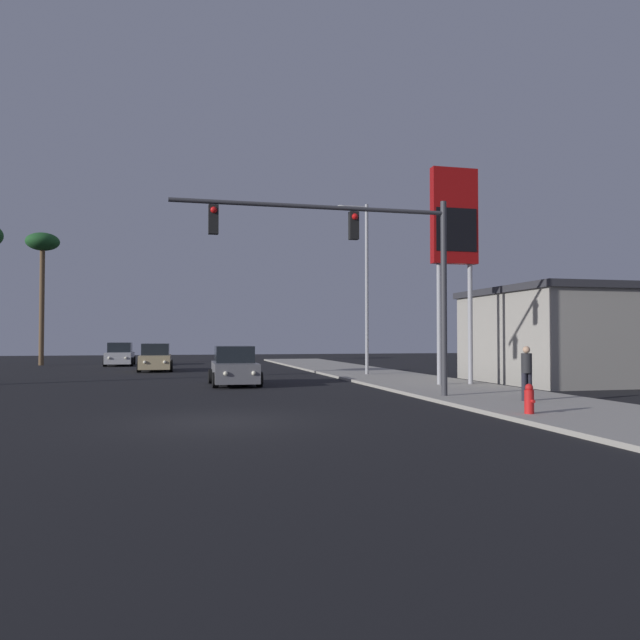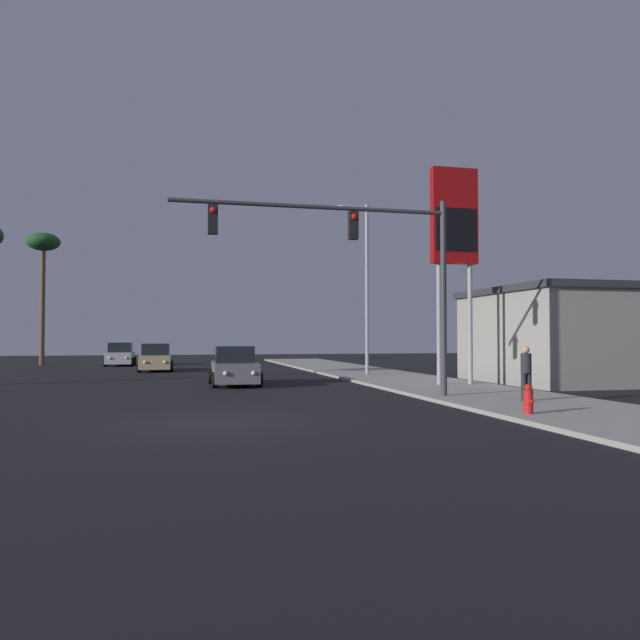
{
  "view_description": "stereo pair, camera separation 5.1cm",
  "coord_description": "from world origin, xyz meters",
  "px_view_note": "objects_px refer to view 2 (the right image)",
  "views": [
    {
      "loc": [
        -1.13,
        -15.43,
        2.06
      ],
      "look_at": [
        5.76,
        13.2,
        2.88
      ],
      "focal_mm": 35.0,
      "sensor_mm": 36.0,
      "label": 1
    },
    {
      "loc": [
        -1.08,
        -15.44,
        2.06
      ],
      "look_at": [
        5.76,
        13.2,
        2.88
      ],
      "focal_mm": 35.0,
      "sensor_mm": 36.0,
      "label": 2
    }
  ],
  "objects_px": {
    "street_lamp": "(365,279)",
    "gas_station_sign": "(454,228)",
    "car_grey": "(234,367)",
    "traffic_light_mast": "(366,252)",
    "fire_hydrant": "(528,399)",
    "pedestrian_on_sidewalk": "(526,371)",
    "car_silver": "(120,355)",
    "car_tan": "(156,359)",
    "palm_tree_far": "(43,250)"
  },
  "relations": [
    {
      "from": "fire_hydrant",
      "to": "pedestrian_on_sidewalk",
      "type": "distance_m",
      "value": 3.4
    },
    {
      "from": "traffic_light_mast",
      "to": "palm_tree_far",
      "type": "distance_m",
      "value": 34.11
    },
    {
      "from": "car_tan",
      "to": "traffic_light_mast",
      "type": "bearing_deg",
      "value": 110.44
    },
    {
      "from": "traffic_light_mast",
      "to": "car_silver",
      "type": "bearing_deg",
      "value": 109.02
    },
    {
      "from": "palm_tree_far",
      "to": "car_grey",
      "type": "bearing_deg",
      "value": -62.02
    },
    {
      "from": "car_grey",
      "to": "gas_station_sign",
      "type": "xyz_separation_m",
      "value": [
        8.8,
        -3.15,
        5.86
      ]
    },
    {
      "from": "traffic_light_mast",
      "to": "street_lamp",
      "type": "xyz_separation_m",
      "value": [
        3.78,
        12.16,
        0.3
      ]
    },
    {
      "from": "gas_station_sign",
      "to": "pedestrian_on_sidewalk",
      "type": "distance_m",
      "value": 8.81
    },
    {
      "from": "car_silver",
      "to": "pedestrian_on_sidewalk",
      "type": "height_order",
      "value": "pedestrian_on_sidewalk"
    },
    {
      "from": "pedestrian_on_sidewalk",
      "to": "car_grey",
      "type": "bearing_deg",
      "value": 128.6
    },
    {
      "from": "car_grey",
      "to": "fire_hydrant",
      "type": "height_order",
      "value": "car_grey"
    },
    {
      "from": "street_lamp",
      "to": "car_silver",
      "type": "bearing_deg",
      "value": 130.03
    },
    {
      "from": "street_lamp",
      "to": "gas_station_sign",
      "type": "bearing_deg",
      "value": -78.62
    },
    {
      "from": "street_lamp",
      "to": "pedestrian_on_sidewalk",
      "type": "relative_size",
      "value": 5.39
    },
    {
      "from": "car_grey",
      "to": "pedestrian_on_sidewalk",
      "type": "relative_size",
      "value": 2.59
    },
    {
      "from": "car_silver",
      "to": "car_grey",
      "type": "xyz_separation_m",
      "value": [
        6.25,
        -20.53,
        0.0
      ]
    },
    {
      "from": "street_lamp",
      "to": "fire_hydrant",
      "type": "distance_m",
      "value": 17.86
    },
    {
      "from": "fire_hydrant",
      "to": "pedestrian_on_sidewalk",
      "type": "height_order",
      "value": "pedestrian_on_sidewalk"
    },
    {
      "from": "traffic_light_mast",
      "to": "gas_station_sign",
      "type": "xyz_separation_m",
      "value": [
        5.31,
        4.59,
        1.8
      ]
    },
    {
      "from": "fire_hydrant",
      "to": "pedestrian_on_sidewalk",
      "type": "relative_size",
      "value": 0.46
    },
    {
      "from": "car_tan",
      "to": "car_silver",
      "type": "bearing_deg",
      "value": -70.6
    },
    {
      "from": "traffic_light_mast",
      "to": "fire_hydrant",
      "type": "relative_size",
      "value": 11.94
    },
    {
      "from": "car_tan",
      "to": "pedestrian_on_sidewalk",
      "type": "xyz_separation_m",
      "value": [
        11.47,
        -22.3,
        0.27
      ]
    },
    {
      "from": "car_silver",
      "to": "street_lamp",
      "type": "xyz_separation_m",
      "value": [
        13.53,
        -16.11,
        4.36
      ]
    },
    {
      "from": "fire_hydrant",
      "to": "car_tan",
      "type": "bearing_deg",
      "value": 111.17
    },
    {
      "from": "street_lamp",
      "to": "traffic_light_mast",
      "type": "bearing_deg",
      "value": -107.27
    },
    {
      "from": "car_grey",
      "to": "street_lamp",
      "type": "relative_size",
      "value": 0.48
    },
    {
      "from": "car_grey",
      "to": "gas_station_sign",
      "type": "height_order",
      "value": "gas_station_sign"
    },
    {
      "from": "car_silver",
      "to": "pedestrian_on_sidewalk",
      "type": "relative_size",
      "value": 2.59
    },
    {
      "from": "fire_hydrant",
      "to": "street_lamp",
      "type": "bearing_deg",
      "value": 86.39
    },
    {
      "from": "car_grey",
      "to": "fire_hydrant",
      "type": "bearing_deg",
      "value": 117.38
    },
    {
      "from": "traffic_light_mast",
      "to": "pedestrian_on_sidewalk",
      "type": "height_order",
      "value": "traffic_light_mast"
    },
    {
      "from": "pedestrian_on_sidewalk",
      "to": "fire_hydrant",
      "type": "bearing_deg",
      "value": -120.92
    },
    {
      "from": "gas_station_sign",
      "to": "car_silver",
      "type": "bearing_deg",
      "value": 122.44
    },
    {
      "from": "traffic_light_mast",
      "to": "pedestrian_on_sidewalk",
      "type": "xyz_separation_m",
      "value": [
        4.42,
        -2.18,
        -3.78
      ]
    },
    {
      "from": "street_lamp",
      "to": "gas_station_sign",
      "type": "height_order",
      "value": "same"
    },
    {
      "from": "car_grey",
      "to": "palm_tree_far",
      "type": "xyz_separation_m",
      "value": [
        -11.93,
        22.46,
        7.76
      ]
    },
    {
      "from": "car_silver",
      "to": "traffic_light_mast",
      "type": "relative_size",
      "value": 0.48
    },
    {
      "from": "gas_station_sign",
      "to": "car_tan",
      "type": "bearing_deg",
      "value": 128.51
    },
    {
      "from": "pedestrian_on_sidewalk",
      "to": "traffic_light_mast",
      "type": "bearing_deg",
      "value": 153.79
    },
    {
      "from": "car_silver",
      "to": "street_lamp",
      "type": "relative_size",
      "value": 0.48
    },
    {
      "from": "car_silver",
      "to": "palm_tree_far",
      "type": "height_order",
      "value": "palm_tree_far"
    },
    {
      "from": "gas_station_sign",
      "to": "car_grey",
      "type": "bearing_deg",
      "value": 160.3
    },
    {
      "from": "traffic_light_mast",
      "to": "fire_hydrant",
      "type": "bearing_deg",
      "value": -61.91
    },
    {
      "from": "traffic_light_mast",
      "to": "palm_tree_far",
      "type": "height_order",
      "value": "palm_tree_far"
    },
    {
      "from": "fire_hydrant",
      "to": "car_grey",
      "type": "bearing_deg",
      "value": 115.83
    },
    {
      "from": "car_grey",
      "to": "fire_hydrant",
      "type": "xyz_separation_m",
      "value": [
        6.19,
        -12.79,
        -0.27
      ]
    },
    {
      "from": "car_grey",
      "to": "street_lamp",
      "type": "xyz_separation_m",
      "value": [
        7.28,
        4.43,
        4.36
      ]
    },
    {
      "from": "car_tan",
      "to": "palm_tree_far",
      "type": "xyz_separation_m",
      "value": [
        -8.37,
        10.07,
        7.76
      ]
    },
    {
      "from": "fire_hydrant",
      "to": "gas_station_sign",
      "type": "bearing_deg",
      "value": 74.83
    }
  ]
}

